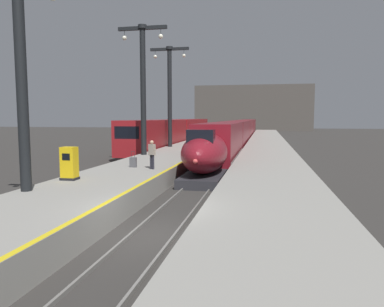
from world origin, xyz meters
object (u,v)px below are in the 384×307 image
(highspeed_train_main, at_px, (240,131))
(regional_train_adjacent, at_px, (176,132))
(station_column_far, at_px, (170,88))
(ticket_machine_yellow, at_px, (69,165))
(station_column_near, at_px, (21,62))
(station_column_mid, at_px, (143,79))
(passenger_near_edge, at_px, (152,152))
(rolling_suitcase, at_px, (133,162))

(highspeed_train_main, bearing_deg, regional_train_adjacent, -134.95)
(highspeed_train_main, height_order, station_column_far, station_column_far)
(highspeed_train_main, distance_m, ticket_machine_yellow, 40.62)
(station_column_near, bearing_deg, station_column_mid, 90.00)
(regional_train_adjacent, height_order, passenger_near_edge, regional_train_adjacent)
(highspeed_train_main, distance_m, station_column_near, 43.65)
(highspeed_train_main, xyz_separation_m, passenger_near_edge, (-2.73, -35.97, 0.07))
(highspeed_train_main, height_order, passenger_near_edge, highspeed_train_main)
(station_column_mid, bearing_deg, station_column_near, -90.00)
(passenger_near_edge, bearing_deg, ticket_machine_yellow, -123.48)
(station_column_near, xyz_separation_m, station_column_far, (0.00, 23.21, 0.82))
(station_column_near, xyz_separation_m, rolling_suitcase, (1.80, 7.62, -4.92))
(station_column_near, height_order, passenger_near_edge, station_column_near)
(regional_train_adjacent, distance_m, station_column_near, 35.23)
(station_column_far, relative_size, rolling_suitcase, 10.34)
(ticket_machine_yellow, bearing_deg, regional_train_adjacent, 94.54)
(station_column_near, bearing_deg, passenger_near_edge, 65.80)
(regional_train_adjacent, distance_m, ticket_machine_yellow, 32.23)
(rolling_suitcase, bearing_deg, regional_train_adjacent, 98.33)
(ticket_machine_yellow, bearing_deg, highspeed_train_main, 82.15)
(highspeed_train_main, xyz_separation_m, ticket_machine_yellow, (-5.55, -40.24, -0.18))
(regional_train_adjacent, distance_m, rolling_suitcase, 27.60)
(station_column_near, xyz_separation_m, ticket_machine_yellow, (0.35, 2.79, -4.48))
(highspeed_train_main, distance_m, rolling_suitcase, 35.66)
(highspeed_train_main, height_order, station_column_near, station_column_near)
(station_column_mid, bearing_deg, ticket_machine_yellow, -88.34)
(station_column_mid, xyz_separation_m, ticket_machine_yellow, (0.35, -12.11, -5.36))
(regional_train_adjacent, relative_size, passenger_near_edge, 21.66)
(station_column_mid, distance_m, ticket_machine_yellow, 13.25)
(regional_train_adjacent, height_order, ticket_machine_yellow, regional_train_adjacent)
(station_column_near, bearing_deg, ticket_machine_yellow, 82.86)
(highspeed_train_main, relative_size, ticket_machine_yellow, 46.99)
(station_column_near, distance_m, ticket_machine_yellow, 5.29)
(passenger_near_edge, xyz_separation_m, rolling_suitcase, (-1.38, 0.56, -0.69))
(station_column_mid, xyz_separation_m, passenger_near_edge, (3.17, -7.84, -5.11))
(rolling_suitcase, bearing_deg, station_column_far, 96.57)
(station_column_near, relative_size, rolling_suitcase, 8.77)
(station_column_mid, height_order, rolling_suitcase, station_column_mid)
(station_column_near, height_order, station_column_mid, station_column_mid)
(regional_train_adjacent, relative_size, station_column_far, 3.60)
(highspeed_train_main, height_order, station_column_mid, station_column_mid)
(station_column_far, relative_size, ticket_machine_yellow, 6.35)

